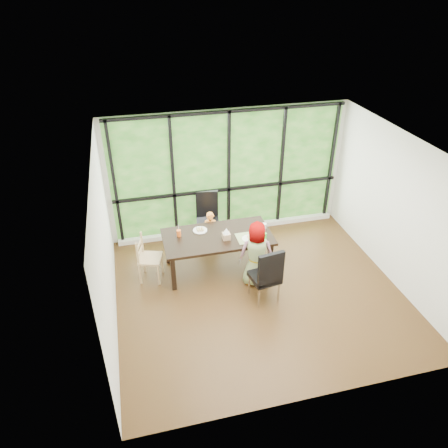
{
  "coord_description": "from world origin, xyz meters",
  "views": [
    {
      "loc": [
        -2.0,
        -5.5,
        5.01
      ],
      "look_at": [
        -0.45,
        0.77,
        1.05
      ],
      "focal_mm": 33.79,
      "sensor_mm": 36.0,
      "label": 1
    }
  ],
  "objects": [
    {
      "name": "straw_white",
      "position": [
        -1.25,
        1.03,
        0.92
      ],
      "size": [
        0.01,
        0.04,
        0.2
      ],
      "primitive_type": "cylinder",
      "rotation": [
        0.14,
        0.0,
        0.0
      ],
      "color": "white",
      "rests_on": "orange_cup"
    },
    {
      "name": "ground",
      "position": [
        0.0,
        0.0,
        0.0
      ],
      "size": [
        5.0,
        5.0,
        0.0
      ],
      "primitive_type": "plane",
      "color": "black",
      "rests_on": "ground"
    },
    {
      "name": "white_mug",
      "position": [
        0.37,
        0.93,
        0.8
      ],
      "size": [
        0.09,
        0.09,
        0.09
      ],
      "primitive_type": "cylinder",
      "color": "white",
      "rests_on": "dining_table"
    },
    {
      "name": "back_wall",
      "position": [
        0.0,
        2.25,
        1.35
      ],
      "size": [
        5.0,
        0.0,
        5.0
      ],
      "primitive_type": "plane",
      "rotation": [
        1.57,
        0.0,
        0.0
      ],
      "color": "silver",
      "rests_on": "ground"
    },
    {
      "name": "chair_window_leather",
      "position": [
        -0.53,
        1.86,
        0.54
      ],
      "size": [
        0.53,
        0.53,
        1.08
      ],
      "primitive_type": "cube",
      "rotation": [
        0.0,
        0.0,
        -0.17
      ],
      "color": "black",
      "rests_on": "ground"
    },
    {
      "name": "plate_far",
      "position": [
        -0.83,
        1.12,
        0.76
      ],
      "size": [
        0.27,
        0.27,
        0.02
      ],
      "primitive_type": "cylinder",
      "color": "white",
      "rests_on": "dining_table"
    },
    {
      "name": "child_older",
      "position": [
        0.04,
        0.29,
        0.63
      ],
      "size": [
        0.69,
        0.53,
        1.27
      ],
      "primitive_type": "imported",
      "rotation": [
        0.0,
        0.0,
        2.92
      ],
      "color": "gray",
      "rests_on": "ground"
    },
    {
      "name": "green_cup",
      "position": [
        0.27,
        0.58,
        0.8
      ],
      "size": [
        0.07,
        0.07,
        0.11
      ],
      "primitive_type": "cylinder",
      "color": "#48DA38",
      "rests_on": "dining_table"
    },
    {
      "name": "straw_pink",
      "position": [
        0.27,
        0.58,
        0.9
      ],
      "size": [
        0.01,
        0.04,
        0.2
      ],
      "primitive_type": "cylinder",
      "rotation": [
        0.14,
        0.0,
        0.0
      ],
      "color": "pink",
      "rests_on": "green_cup"
    },
    {
      "name": "crepe_rolls_far",
      "position": [
        -0.83,
        1.12,
        0.78
      ],
      "size": [
        0.15,
        0.12,
        0.04
      ],
      "primitive_type": null,
      "color": "tan",
      "rests_on": "plate_far"
    },
    {
      "name": "foliage_backdrop",
      "position": [
        0.0,
        2.23,
        1.35
      ],
      "size": [
        4.8,
        0.02,
        2.65
      ],
      "primitive_type": "cube",
      "color": "#1A4612",
      "rests_on": "back_wall"
    },
    {
      "name": "window_sill",
      "position": [
        0.0,
        2.15,
        0.05
      ],
      "size": [
        4.8,
        0.12,
        0.1
      ],
      "primitive_type": "cube",
      "color": "silver",
      "rests_on": "ground"
    },
    {
      "name": "crepe_rolls_near",
      "position": [
        -0.02,
        0.62,
        0.78
      ],
      "size": [
        0.05,
        0.12,
        0.04
      ],
      "primitive_type": null,
      "color": "tan",
      "rests_on": "plate_near"
    },
    {
      "name": "dining_table",
      "position": [
        -0.55,
        0.87,
        0.38
      ],
      "size": [
        2.06,
        1.13,
        0.75
      ],
      "primitive_type": "cube",
      "rotation": [
        0.0,
        0.0,
        0.05
      ],
      "color": "black",
      "rests_on": "ground"
    },
    {
      "name": "tissue_box",
      "position": [
        -0.42,
        0.73,
        0.81
      ],
      "size": [
        0.14,
        0.14,
        0.12
      ],
      "primitive_type": "cube",
      "color": "tan",
      "rests_on": "dining_table"
    },
    {
      "name": "tissue",
      "position": [
        -0.42,
        0.73,
        0.92
      ],
      "size": [
        0.12,
        0.12,
        0.11
      ],
      "primitive_type": "cone",
      "color": "white",
      "rests_on": "tissue_box"
    },
    {
      "name": "chair_interior_leather",
      "position": [
        0.03,
        -0.16,
        0.54
      ],
      "size": [
        0.52,
        0.52,
        1.08
      ],
      "primitive_type": "cube",
      "rotation": [
        0.0,
        0.0,
        3.29
      ],
      "color": "black",
      "rests_on": "ground"
    },
    {
      "name": "plate_near",
      "position": [
        -0.02,
        0.62,
        0.76
      ],
      "size": [
        0.25,
        0.25,
        0.02
      ],
      "primitive_type": "cylinder",
      "color": "white",
      "rests_on": "dining_table"
    },
    {
      "name": "child_toddler",
      "position": [
        -0.55,
        1.49,
        0.45
      ],
      "size": [
        0.37,
        0.29,
        0.89
      ],
      "primitive_type": "imported",
      "rotation": [
        0.0,
        0.0,
        -0.28
      ],
      "color": "orange",
      "rests_on": "ground"
    },
    {
      "name": "chair_end_beech",
      "position": [
        -1.82,
        0.87,
        0.45
      ],
      "size": [
        0.5,
        0.52,
        0.9
      ],
      "primitive_type": "cube",
      "rotation": [
        0.0,
        0.0,
        1.28
      ],
      "color": "tan",
      "rests_on": "ground"
    },
    {
      "name": "orange_cup",
      "position": [
        -1.25,
        1.03,
        0.81
      ],
      "size": [
        0.08,
        0.08,
        0.13
      ],
      "primitive_type": "cylinder",
      "color": "orange",
      "rests_on": "dining_table"
    },
    {
      "name": "placemat",
      "position": [
        0.03,
        0.66,
        0.75
      ],
      "size": [
        0.52,
        0.38,
        0.01
      ],
      "primitive_type": "cube",
      "color": "tan",
      "rests_on": "dining_table"
    },
    {
      "name": "window_mullions",
      "position": [
        0.0,
        2.19,
        1.35
      ],
      "size": [
        4.8,
        0.06,
        2.65
      ],
      "primitive_type": null,
      "color": "black",
      "rests_on": "back_wall"
    }
  ]
}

